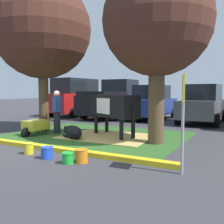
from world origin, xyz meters
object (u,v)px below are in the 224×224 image
(suv_dark_grey, at_px, (76,97))
(shade_tree_left, at_px, (42,30))
(bucket_green, at_px, (68,158))
(parking_sign, at_px, (183,104))
(pickup_truck_black, at_px, (114,100))
(sedan_blue, at_px, (152,103))
(person_handler, at_px, (57,111))
(bucket_yellow, at_px, (29,148))
(calf_lying, at_px, (73,132))
(sedan_red, at_px, (203,104))
(bucket_orange, at_px, (82,156))
(shade_tree_right, at_px, (157,22))
(bucket_blue, at_px, (47,152))
(wheelbarrow, at_px, (35,125))
(cow_holstein, at_px, (112,106))

(suv_dark_grey, bearing_deg, shade_tree_left, -63.98)
(bucket_green, bearing_deg, parking_sign, 10.96)
(pickup_truck_black, distance_m, sedan_blue, 2.49)
(person_handler, xyz_separation_m, bucket_yellow, (1.49, -2.89, -0.76))
(calf_lying, distance_m, person_handler, 1.51)
(person_handler, relative_size, sedan_red, 0.38)
(person_handler, bearing_deg, suv_dark_grey, 121.24)
(bucket_yellow, distance_m, bucket_orange, 1.73)
(bucket_yellow, distance_m, bucket_green, 1.51)
(shade_tree_right, distance_m, bucket_blue, 5.05)
(shade_tree_left, xyz_separation_m, bucket_blue, (3.14, -3.23, -3.98))
(bucket_green, bearing_deg, calf_lying, 125.13)
(sedan_blue, bearing_deg, wheelbarrow, -104.43)
(cow_holstein, height_order, pickup_truck_black, pickup_truck_black)
(sedan_red, bearing_deg, bucket_orange, -97.28)
(parking_sign, distance_m, pickup_truck_black, 11.33)
(cow_holstein, bearing_deg, parking_sign, -43.49)
(bucket_blue, relative_size, suv_dark_grey, 0.07)
(bucket_yellow, xyz_separation_m, sedan_red, (2.91, 9.24, 0.83))
(wheelbarrow, bearing_deg, suv_dark_grey, 115.92)
(parking_sign, distance_m, sedan_red, 9.05)
(bucket_blue, bearing_deg, shade_tree_right, 59.36)
(shade_tree_right, xyz_separation_m, parking_sign, (1.46, -2.64, -2.37))
(parking_sign, bearing_deg, bucket_green, -169.04)
(person_handler, height_order, sedan_blue, sedan_blue)
(calf_lying, xyz_separation_m, person_handler, (-1.21, 0.59, 0.68))
(calf_lying, distance_m, bucket_yellow, 2.31)
(calf_lying, bearing_deg, bucket_blue, -66.88)
(bucket_yellow, bearing_deg, person_handler, 117.38)
(shade_tree_right, distance_m, cow_holstein, 3.30)
(person_handler, distance_m, wheelbarrow, 0.98)
(bucket_blue, distance_m, sedan_red, 9.64)
(person_handler, xyz_separation_m, suv_dark_grey, (-4.01, 6.61, 0.36))
(wheelbarrow, distance_m, bucket_green, 4.22)
(calf_lying, distance_m, sedan_red, 7.68)
(suv_dark_grey, xyz_separation_m, pickup_truck_black, (2.98, 0.03, -0.16))
(pickup_truck_black, bearing_deg, calf_lying, -72.73)
(bucket_orange, relative_size, suv_dark_grey, 0.07)
(bucket_green, xyz_separation_m, bucket_orange, (0.24, 0.21, 0.03))
(wheelbarrow, xyz_separation_m, sedan_blue, (1.92, 7.45, 0.60))
(shade_tree_right, relative_size, bucket_blue, 17.16)
(wheelbarrow, distance_m, bucket_blue, 3.57)
(bucket_yellow, bearing_deg, parking_sign, 3.76)
(bucket_orange, height_order, pickup_truck_black, pickup_truck_black)
(parking_sign, bearing_deg, bucket_blue, -173.43)
(bucket_yellow, xyz_separation_m, bucket_orange, (1.73, -0.01, 0.01))
(person_handler, distance_m, sedan_red, 7.73)
(calf_lying, relative_size, person_handler, 0.74)
(calf_lying, relative_size, suv_dark_grey, 0.27)
(shade_tree_right, bearing_deg, calf_lying, -167.76)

